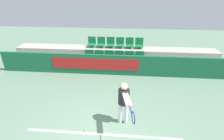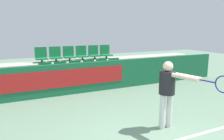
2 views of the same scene
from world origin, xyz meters
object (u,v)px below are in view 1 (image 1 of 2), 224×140
Objects in this scene: stadium_chair_2 at (109,57)px; stadium_chair_6 at (92,43)px; stadium_chair_0 at (89,56)px; stadium_chair_3 at (119,57)px; stadium_chair_1 at (99,56)px; stadium_chair_5 at (140,58)px; stadium_chair_11 at (139,44)px; tennis_player at (124,100)px; tennis_ball at (85,130)px; stadium_chair_4 at (129,57)px; stadium_chair_7 at (101,43)px; stadium_chair_8 at (111,43)px; stadium_chair_9 at (120,43)px; stadium_chair_10 at (130,44)px.

stadium_chair_2 is 1.00× the size of stadium_chair_6.
stadium_chair_0 and stadium_chair_3 have the same top height.
stadium_chair_1 and stadium_chair_3 have the same top height.
stadium_chair_2 is at bearing 180.00° from stadium_chair_3.
stadium_chair_11 reaches higher than stadium_chair_5.
tennis_ball is (-1.21, -0.40, -0.93)m from tennis_player.
stadium_chair_7 reaches higher than stadium_chair_4.
stadium_chair_7 is at bearing 180.00° from stadium_chair_8.
stadium_chair_4 is at bearing 0.00° from stadium_chair_1.
stadium_chair_8 is 0.38× the size of tennis_player.
tennis_ball is at bearing -81.92° from stadium_chair_6.
stadium_chair_11 reaches higher than stadium_chair_4.
tennis_ball is (-1.94, -5.51, -1.16)m from stadium_chair_11.
stadium_chair_1 is at bearing 180.00° from stadium_chair_3.
stadium_chair_10 is at bearing 0.00° from stadium_chair_9.
stadium_chair_4 is 0.38× the size of tennis_player.
stadium_chair_7 is (0.54, 0.00, 0.00)m from stadium_chair_6.
stadium_chair_10 is 1.00× the size of stadium_chair_11.
stadium_chair_10 and stadium_chair_11 have the same top height.
stadium_chair_0 is at bearing 99.65° from tennis_ball.
stadium_chair_11 is (0.00, 0.91, 0.48)m from stadium_chair_5.
stadium_chair_4 is at bearing -39.88° from stadium_chair_8.
stadium_chair_6 is 0.54m from stadium_chair_7.
stadium_chair_0 is 1.50m from stadium_chair_8.
stadium_chair_8 is at bearing 0.00° from stadium_chair_6.
stadium_chair_10 reaches higher than stadium_chair_0.
stadium_chair_6 reaches higher than stadium_chair_2.
tennis_ball is (0.24, -5.51, -1.16)m from stadium_chair_7.
stadium_chair_4 is 1.00× the size of stadium_chair_11.
stadium_chair_1 is at bearing -140.12° from stadium_chair_9.
stadium_chair_4 is 0.54m from stadium_chair_5.
stadium_chair_1 is 1.00× the size of stadium_chair_4.
tennis_ball is at bearing -93.81° from stadium_chair_2.
stadium_chair_5 is 1.00× the size of stadium_chair_11.
stadium_chair_5 is at bearing -22.67° from stadium_chair_7.
tennis_ball is (-1.94, -4.60, -0.69)m from stadium_chair_5.
stadium_chair_6 is (-1.09, 0.91, 0.48)m from stadium_chair_2.
stadium_chair_1 is 4.66m from tennis_ball.
stadium_chair_2 is at bearing -59.10° from stadium_chair_7.
stadium_chair_2 is at bearing 0.00° from stadium_chair_0.
stadium_chair_6 is at bearing 90.00° from stadium_chair_0.
stadium_chair_11 is (2.72, 0.00, 0.00)m from stadium_chair_6.
stadium_chair_10 reaches higher than stadium_chair_5.
stadium_chair_6 is 1.63m from stadium_chair_9.
stadium_chair_8 reaches higher than stadium_chair_0.
stadium_chair_7 and stadium_chair_10 have the same top height.
stadium_chair_3 reaches higher than tennis_ball.
stadium_chair_8 is (0.00, 0.91, 0.48)m from stadium_chair_2.
stadium_chair_4 is (2.18, 0.00, 0.00)m from stadium_chair_0.
stadium_chair_0 is at bearing -120.90° from stadium_chair_7.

